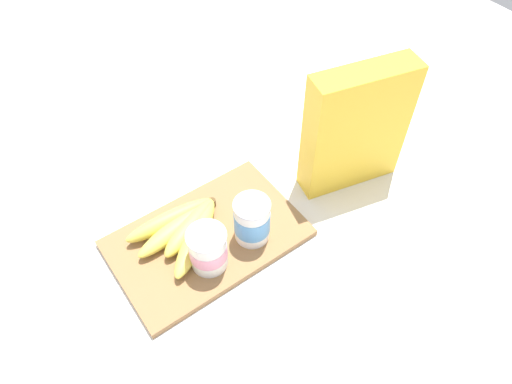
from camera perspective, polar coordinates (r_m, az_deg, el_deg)
name	(u,v)px	position (r m, az deg, el deg)	size (l,w,h in m)	color
ground_plane	(208,240)	(0.92, -5.86, -5.81)	(2.40, 2.40, 0.00)	silver
cutting_board	(207,238)	(0.91, -5.89, -5.56)	(0.36, 0.23, 0.01)	olive
cereal_box	(356,129)	(0.93, 11.96, 7.45)	(0.21, 0.06, 0.27)	yellow
yogurt_cup_front	(252,220)	(0.86, -0.49, -3.45)	(0.07, 0.07, 0.09)	white
yogurt_cup_back	(208,249)	(0.84, -5.82, -6.91)	(0.07, 0.07, 0.09)	white
banana_bunch	(183,228)	(0.90, -8.80, -4.31)	(0.19, 0.15, 0.04)	#E9D44D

